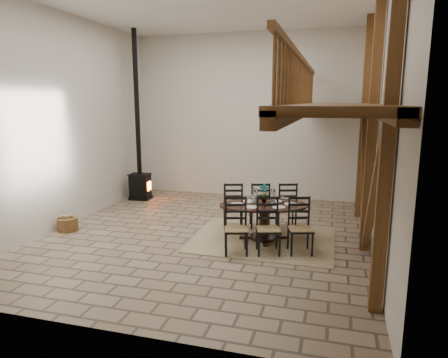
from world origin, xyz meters
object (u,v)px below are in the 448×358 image
(dining_table, at_px, (263,221))
(log_basket, at_px, (68,223))
(log_stack, at_px, (67,225))
(wood_stove, at_px, (139,163))

(dining_table, height_order, log_basket, dining_table)
(log_basket, bearing_deg, dining_table, 7.94)
(log_basket, distance_m, log_stack, 0.10)
(dining_table, relative_size, wood_stove, 0.50)
(dining_table, distance_m, log_basket, 4.54)
(log_stack, bearing_deg, wood_stove, 84.92)
(dining_table, height_order, wood_stove, wood_stove)
(dining_table, relative_size, log_stack, 6.87)
(wood_stove, height_order, log_basket, wood_stove)
(dining_table, bearing_deg, log_stack, 170.73)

